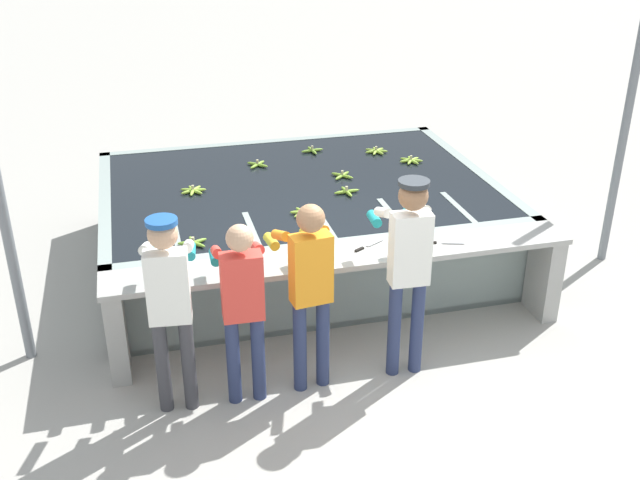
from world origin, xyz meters
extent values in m
plane|color=#A3A099|center=(0.00, 0.00, 0.00)|extent=(80.00, 80.00, 0.00)
cube|color=gray|center=(0.00, 2.01, 0.03)|extent=(4.19, 3.12, 0.06)
cube|color=gray|center=(0.00, 0.51, 0.44)|extent=(4.19, 0.12, 0.89)
cube|color=gray|center=(0.00, 3.51, 0.44)|extent=(4.19, 0.12, 0.89)
cube|color=gray|center=(-2.04, 2.01, 0.44)|extent=(0.12, 3.12, 0.89)
cube|color=gray|center=(2.04, 2.01, 0.44)|extent=(0.12, 3.12, 0.89)
cube|color=black|center=(0.00, 2.01, 0.47)|extent=(3.95, 2.88, 0.82)
cube|color=gray|center=(-1.40, 0.97, 0.44)|extent=(0.06, 0.80, 0.89)
cube|color=gray|center=(-0.70, 0.97, 0.44)|extent=(0.06, 0.80, 0.89)
cube|color=gray|center=(0.00, 0.97, 0.44)|extent=(0.06, 0.80, 0.89)
cube|color=gray|center=(0.70, 0.97, 0.44)|extent=(0.06, 0.80, 0.89)
cube|color=gray|center=(1.40, 0.97, 0.44)|extent=(0.06, 0.80, 0.89)
cube|color=#9E9E99|center=(0.00, 0.23, 0.86)|extent=(4.19, 0.45, 0.05)
cube|color=#9E9E99|center=(-2.00, 0.23, 0.42)|extent=(0.16, 0.41, 0.84)
cube|color=#9E9E99|center=(2.00, 0.23, 0.42)|extent=(0.16, 0.41, 0.84)
cylinder|color=#38383D|center=(-1.65, -0.36, 0.41)|extent=(0.11, 0.11, 0.82)
cylinder|color=#38383D|center=(-1.45, -0.38, 0.41)|extent=(0.11, 0.11, 0.82)
cube|color=white|center=(-1.55, -0.37, 1.11)|extent=(0.34, 0.21, 0.58)
sphere|color=tan|center=(-1.55, -0.37, 1.54)|extent=(0.22, 0.22, 0.22)
cylinder|color=#1E5199|center=(-1.55, -0.37, 1.64)|extent=(0.23, 0.23, 0.04)
cylinder|color=white|center=(-1.68, -0.10, 1.32)|extent=(0.12, 0.32, 0.18)
cylinder|color=#1EA3AD|center=(-1.65, 0.14, 1.15)|extent=(0.11, 0.21, 0.08)
cylinder|color=white|center=(-1.37, -0.14, 1.32)|extent=(0.12, 0.32, 0.18)
cylinder|color=#1EA3AD|center=(-1.34, 0.11, 1.15)|extent=(0.11, 0.21, 0.08)
cylinder|color=navy|center=(-1.10, -0.39, 0.39)|extent=(0.11, 0.11, 0.77)
cylinder|color=navy|center=(-0.90, -0.40, 0.39)|extent=(0.11, 0.11, 0.77)
cube|color=#DB3D33|center=(-1.00, -0.40, 1.05)|extent=(0.33, 0.18, 0.55)
sphere|color=tan|center=(-1.00, -0.40, 1.46)|extent=(0.21, 0.21, 0.21)
cylinder|color=#DB3D33|center=(-1.15, -0.14, 1.24)|extent=(0.09, 0.31, 0.18)
cylinder|color=teal|center=(-1.14, 0.11, 1.07)|extent=(0.09, 0.20, 0.08)
cylinder|color=#DB3D33|center=(-0.83, -0.15, 1.24)|extent=(0.09, 0.31, 0.18)
cylinder|color=teal|center=(-0.82, 0.10, 1.07)|extent=(0.09, 0.20, 0.08)
cylinder|color=navy|center=(-0.55, -0.37, 0.41)|extent=(0.11, 0.11, 0.82)
cylinder|color=navy|center=(-0.35, -0.35, 0.41)|extent=(0.11, 0.11, 0.82)
cube|color=orange|center=(-0.45, -0.36, 1.11)|extent=(0.34, 0.21, 0.58)
sphere|color=#9E704C|center=(-0.45, -0.36, 1.54)|extent=(0.22, 0.22, 0.22)
cylinder|color=orange|center=(-0.64, -0.13, 1.31)|extent=(0.12, 0.32, 0.18)
cylinder|color=gold|center=(-0.67, 0.12, 1.15)|extent=(0.11, 0.21, 0.08)
cylinder|color=orange|center=(-0.32, -0.09, 1.31)|extent=(0.12, 0.32, 0.18)
cylinder|color=gold|center=(-0.35, 0.16, 1.15)|extent=(0.11, 0.21, 0.08)
cylinder|color=navy|center=(0.26, -0.35, 0.44)|extent=(0.11, 0.11, 0.87)
cylinder|color=navy|center=(0.46, -0.36, 0.44)|extent=(0.11, 0.11, 0.87)
cube|color=white|center=(0.36, -0.36, 1.18)|extent=(0.33, 0.18, 0.62)
sphere|color=#896042|center=(0.36, -0.36, 1.64)|extent=(0.24, 0.24, 0.24)
cylinder|color=#282D33|center=(0.36, -0.36, 1.75)|extent=(0.25, 0.25, 0.04)
cylinder|color=white|center=(0.22, -0.10, 1.40)|extent=(0.09, 0.31, 0.18)
cylinder|color=teal|center=(0.23, 0.15, 1.24)|extent=(0.09, 0.20, 0.08)
cylinder|color=white|center=(0.54, -0.12, 1.40)|extent=(0.09, 0.31, 0.18)
cylinder|color=teal|center=(0.55, 0.13, 1.24)|extent=(0.09, 0.20, 0.08)
ellipsoid|color=#9EC642|center=(-0.16, 1.24, 0.90)|extent=(0.10, 0.17, 0.04)
ellipsoid|color=#9EC642|center=(-0.19, 1.20, 0.90)|extent=(0.17, 0.08, 0.04)
ellipsoid|color=#9EC642|center=(-0.19, 1.15, 0.90)|extent=(0.16, 0.13, 0.04)
ellipsoid|color=#9EC642|center=(-0.14, 1.13, 0.90)|extent=(0.05, 0.17, 0.04)
ellipsoid|color=#9EC642|center=(-0.10, 1.15, 0.90)|extent=(0.15, 0.14, 0.04)
ellipsoid|color=#9EC642|center=(-0.09, 1.19, 0.90)|extent=(0.17, 0.06, 0.04)
ellipsoid|color=#9EC642|center=(-0.11, 1.23, 0.90)|extent=(0.12, 0.17, 0.04)
cylinder|color=tan|center=(-0.14, 1.19, 0.94)|extent=(0.03, 0.03, 0.04)
ellipsoid|color=#75A333|center=(-1.32, 0.78, 0.90)|extent=(0.17, 0.07, 0.04)
ellipsoid|color=#75A333|center=(-1.29, 0.72, 0.90)|extent=(0.11, 0.17, 0.04)
ellipsoid|color=#75A333|center=(-1.23, 0.73, 0.90)|extent=(0.14, 0.15, 0.04)
ellipsoid|color=#75A333|center=(-1.21, 0.79, 0.90)|extent=(0.17, 0.10, 0.04)
ellipsoid|color=#75A333|center=(-1.27, 0.82, 0.90)|extent=(0.06, 0.17, 0.04)
cylinder|color=tan|center=(-1.26, 0.77, 0.94)|extent=(0.03, 0.03, 0.04)
ellipsoid|color=#7FAD33|center=(0.42, 1.55, 0.90)|extent=(0.05, 0.17, 0.04)
ellipsoid|color=#7FAD33|center=(0.47, 1.61, 0.90)|extent=(0.17, 0.05, 0.04)
ellipsoid|color=#7FAD33|center=(0.41, 1.66, 0.90)|extent=(0.05, 0.17, 0.04)
ellipsoid|color=#7FAD33|center=(0.36, 1.60, 0.90)|extent=(0.17, 0.05, 0.04)
cylinder|color=tan|center=(0.42, 1.60, 0.94)|extent=(0.03, 0.03, 0.04)
ellipsoid|color=#7FAD33|center=(0.46, 2.03, 0.90)|extent=(0.15, 0.14, 0.04)
ellipsoid|color=#7FAD33|center=(0.54, 2.03, 0.90)|extent=(0.14, 0.15, 0.04)
ellipsoid|color=#7FAD33|center=(0.54, 2.10, 0.90)|extent=(0.15, 0.14, 0.04)
ellipsoid|color=#7FAD33|center=(0.46, 2.11, 0.90)|extent=(0.14, 0.15, 0.04)
cylinder|color=tan|center=(0.50, 2.07, 0.94)|extent=(0.03, 0.03, 0.04)
ellipsoid|color=#75A333|center=(0.44, 2.98, 0.90)|extent=(0.17, 0.06, 0.04)
ellipsoid|color=#75A333|center=(0.38, 3.03, 0.90)|extent=(0.06, 0.17, 0.04)
ellipsoid|color=#75A333|center=(0.33, 2.97, 0.90)|extent=(0.17, 0.06, 0.04)
ellipsoid|color=#75A333|center=(0.40, 2.92, 0.90)|extent=(0.06, 0.17, 0.04)
cylinder|color=tan|center=(0.39, 2.98, 0.94)|extent=(0.03, 0.03, 0.04)
ellipsoid|color=#7FAD33|center=(-0.38, 2.69, 0.90)|extent=(0.15, 0.14, 0.04)
ellipsoid|color=#7FAD33|center=(-0.38, 2.61, 0.90)|extent=(0.14, 0.15, 0.04)
ellipsoid|color=#7FAD33|center=(-0.30, 2.61, 0.90)|extent=(0.15, 0.14, 0.04)
ellipsoid|color=#7FAD33|center=(-0.30, 2.69, 0.90)|extent=(0.14, 0.15, 0.04)
cylinder|color=tan|center=(-0.34, 2.65, 0.94)|extent=(0.03, 0.03, 0.04)
ellipsoid|color=#93BC3D|center=(1.15, 2.71, 0.90)|extent=(0.09, 0.17, 0.04)
ellipsoid|color=#93BC3D|center=(1.18, 2.75, 0.90)|extent=(0.17, 0.09, 0.04)
ellipsoid|color=#93BC3D|center=(1.17, 2.79, 0.90)|extent=(0.16, 0.12, 0.04)
ellipsoid|color=#93BC3D|center=(1.13, 2.82, 0.90)|extent=(0.05, 0.17, 0.04)
ellipsoid|color=#93BC3D|center=(1.09, 2.80, 0.90)|extent=(0.15, 0.14, 0.04)
ellipsoid|color=#93BC3D|center=(1.07, 2.76, 0.90)|extent=(0.17, 0.06, 0.04)
ellipsoid|color=#93BC3D|center=(1.10, 2.72, 0.90)|extent=(0.12, 0.16, 0.04)
cylinder|color=tan|center=(1.13, 2.76, 0.94)|extent=(0.03, 0.03, 0.04)
ellipsoid|color=#93BC3D|center=(-1.08, 2.04, 0.90)|extent=(0.17, 0.04, 0.04)
ellipsoid|color=#93BC3D|center=(-1.10, 2.08, 0.90)|extent=(0.14, 0.15, 0.04)
ellipsoid|color=#93BC3D|center=(-1.15, 2.09, 0.90)|extent=(0.07, 0.17, 0.04)
ellipsoid|color=#93BC3D|center=(-1.18, 2.06, 0.90)|extent=(0.17, 0.11, 0.04)
ellipsoid|color=#93BC3D|center=(-1.19, 2.02, 0.90)|extent=(0.17, 0.10, 0.04)
ellipsoid|color=#93BC3D|center=(-1.15, 1.99, 0.90)|extent=(0.08, 0.17, 0.04)
ellipsoid|color=#93BC3D|center=(-1.10, 2.00, 0.90)|extent=(0.13, 0.16, 0.04)
cylinder|color=tan|center=(-1.14, 2.04, 0.94)|extent=(0.03, 0.03, 0.04)
ellipsoid|color=#93BC3D|center=(1.46, 2.32, 0.90)|extent=(0.17, 0.10, 0.04)
ellipsoid|color=#93BC3D|center=(1.46, 2.37, 0.90)|extent=(0.17, 0.12, 0.04)
ellipsoid|color=#93BC3D|center=(1.42, 2.40, 0.90)|extent=(0.06, 0.17, 0.04)
ellipsoid|color=#93BC3D|center=(1.38, 2.38, 0.90)|extent=(0.14, 0.15, 0.04)
ellipsoid|color=#93BC3D|center=(1.36, 2.34, 0.90)|extent=(0.17, 0.05, 0.04)
ellipsoid|color=#93BC3D|center=(1.38, 2.30, 0.90)|extent=(0.13, 0.16, 0.04)
ellipsoid|color=#93BC3D|center=(1.43, 2.29, 0.90)|extent=(0.08, 0.17, 0.04)
cylinder|color=tan|center=(1.41, 2.34, 0.94)|extent=(0.03, 0.03, 0.04)
cube|color=silver|center=(1.00, 0.20, 0.89)|extent=(0.20, 0.09, 0.00)
cube|color=black|center=(0.81, 0.26, 0.89)|extent=(0.10, 0.05, 0.02)
cube|color=silver|center=(0.32, 0.38, 0.89)|extent=(0.19, 0.13, 0.00)
cube|color=black|center=(0.15, 0.28, 0.89)|extent=(0.10, 0.07, 0.02)
cylinder|color=slate|center=(3.27, 1.10, 1.60)|extent=(0.09, 0.09, 3.20)
camera|label=1|loc=(-1.68, -5.35, 3.83)|focal=42.00mm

